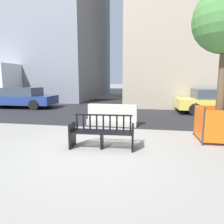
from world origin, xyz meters
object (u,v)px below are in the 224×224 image
Objects in this scene: jersey_barrier_centre at (112,117)px; car_taxi_near at (215,101)px; car_sedan_mid at (21,98)px; construction_fence at (218,123)px; street_bench at (102,133)px.

car_taxi_near is (5.04, 3.82, 0.34)m from jersey_barrier_centre.
construction_fence is at bearing -28.44° from car_sedan_mid.
car_sedan_mid is (-10.40, 5.63, 0.13)m from construction_fence.
car_taxi_near is at bearing -1.02° from car_sedan_mid.
car_taxi_near is at bearing 74.12° from construction_fence.
street_bench is at bearing -125.85° from car_taxi_near.
street_bench is 0.85× the size of jersey_barrier_centre.
jersey_barrier_centre is 0.48× the size of car_taxi_near.
construction_fence is 5.64m from car_taxi_near.
car_taxi_near is 0.91× the size of car_sedan_mid.
street_bench reaches higher than jersey_barrier_centre.
jersey_barrier_centre is at bearing -30.30° from car_sedan_mid.
car_taxi_near reaches higher than construction_fence.
street_bench is 9.91m from car_sedan_mid.
street_bench is 2.85m from jersey_barrier_centre.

